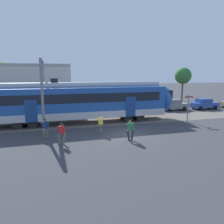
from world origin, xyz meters
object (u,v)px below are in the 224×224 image
(parked_car_grey, at_px, (174,105))
(parked_car_blue, at_px, (204,104))
(pedestrian_yellow, at_px, (100,123))
(pedestrian_green, at_px, (131,128))
(pedestrian_red, at_px, (62,132))
(pedestrian_navy, at_px, (45,127))
(crossing_signal, at_px, (188,104))

(parked_car_grey, bearing_deg, parked_car_blue, -4.58)
(pedestrian_yellow, bearing_deg, parked_car_blue, 26.35)
(pedestrian_green, distance_m, parked_car_grey, 15.87)
(pedestrian_green, relative_size, parked_car_grey, 0.41)
(pedestrian_red, height_order, pedestrian_green, same)
(pedestrian_red, relative_size, pedestrian_green, 1.00)
(pedestrian_red, xyz_separation_m, pedestrian_yellow, (3.42, 2.02, 0.00))
(pedestrian_yellow, xyz_separation_m, parked_car_blue, (17.56, 8.70, -0.18))
(parked_car_blue, bearing_deg, pedestrian_navy, -158.34)
(pedestrian_green, distance_m, crossing_signal, 9.45)
(pedestrian_green, xyz_separation_m, parked_car_blue, (15.70, 11.19, -0.21))
(pedestrian_red, xyz_separation_m, parked_car_grey, (16.13, 11.10, -0.18))
(pedestrian_yellow, distance_m, crossing_signal, 10.37)
(crossing_signal, bearing_deg, pedestrian_red, -163.55)
(pedestrian_yellow, height_order, parked_car_blue, pedestrian_yellow)
(pedestrian_yellow, bearing_deg, pedestrian_red, -149.44)
(parked_car_grey, bearing_deg, pedestrian_green, -133.16)
(parked_car_grey, bearing_deg, pedestrian_yellow, -144.45)
(pedestrian_red, xyz_separation_m, crossing_signal, (13.54, 4.00, 1.05))
(pedestrian_navy, relative_size, crossing_signal, 0.56)
(parked_car_grey, bearing_deg, pedestrian_navy, -152.06)
(pedestrian_yellow, distance_m, parked_car_blue, 19.60)
(pedestrian_green, relative_size, crossing_signal, 0.56)
(pedestrian_green, bearing_deg, crossing_signal, 28.41)
(pedestrian_navy, bearing_deg, crossing_signal, 8.06)
(parked_car_grey, xyz_separation_m, crossing_signal, (-2.60, -7.11, 1.23))
(parked_car_blue, height_order, crossing_signal, crossing_signal)
(pedestrian_navy, xyz_separation_m, parked_car_blue, (22.18, 8.81, -0.18))
(pedestrian_navy, xyz_separation_m, crossing_signal, (14.74, 2.09, 1.05))
(pedestrian_yellow, xyz_separation_m, crossing_signal, (10.12, 1.98, 1.05))
(pedestrian_red, xyz_separation_m, parked_car_blue, (20.98, 10.72, -0.18))
(pedestrian_navy, height_order, pedestrian_green, same)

